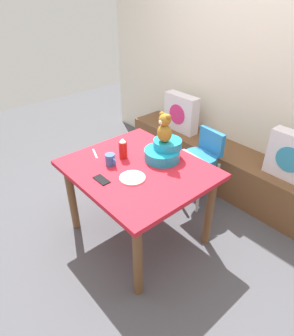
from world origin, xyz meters
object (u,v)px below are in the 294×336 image
pillow_floral_right (293,157)px  highchair (201,158)px  dining_table (138,178)px  pillow_floral_left (181,113)px  infant_seat_teal (164,151)px  dinner_plate_near (132,178)px  coffee_mug (110,160)px  teddy_bear (165,128)px  cell_phone (102,180)px  ketchup_bottle (123,149)px

pillow_floral_right → highchair: 0.83m
dining_table → pillow_floral_left: bearing=118.6°
pillow_floral_right → infant_seat_teal: 1.18m
infant_seat_teal → dinner_plate_near: bearing=-81.1°
pillow_floral_right → highchair: (-0.70, -0.42, -0.16)m
pillow_floral_right → dinner_plate_near: size_ratio=2.20×
pillow_floral_left → infant_seat_teal: same height
highchair → infant_seat_teal: 0.62m
coffee_mug → highchair: bearing=78.7°
pillow_floral_left → teddy_bear: 1.23m
pillow_floral_left → cell_phone: (0.62, -1.54, 0.06)m
ketchup_bottle → cell_phone: size_ratio=1.28×
ketchup_bottle → pillow_floral_right: bearing=53.1°
ketchup_bottle → cell_phone: 0.37m
pillow_floral_right → infant_seat_teal: bearing=-125.0°
dining_table → ketchup_bottle: (-0.20, 0.01, 0.20)m
ketchup_bottle → dinner_plate_near: bearing=-25.0°
pillow_floral_right → dining_table: bearing=-120.3°
infant_seat_teal → coffee_mug: infant_seat_teal is taller
highchair → cell_phone: (-0.05, -1.12, 0.22)m
infant_seat_teal → dining_table: bearing=-98.1°
dining_table → infant_seat_teal: 0.31m
pillow_floral_right → cell_phone: bearing=-115.9°
infant_seat_teal → dinner_plate_near: 0.40m
teddy_bear → cell_phone: 0.64m
pillow_floral_left → coffee_mug: 1.45m
infant_seat_teal → teddy_bear: bearing=-90.0°
dining_table → teddy_bear: size_ratio=4.48×
cell_phone → dining_table: bearing=-6.8°
dinner_plate_near → cell_phone: bearing=-125.2°
highchair → ketchup_bottle: bearing=-104.9°
coffee_mug → infant_seat_teal: bearing=62.0°
ketchup_bottle → dinner_plate_near: size_ratio=0.92×
pillow_floral_left → infant_seat_teal: size_ratio=1.33×
cell_phone → teddy_bear: bearing=-7.4°
infant_seat_teal → cell_phone: size_ratio=2.29×
highchair → teddy_bear: (0.02, -0.54, 0.50)m
pillow_floral_left → dining_table: size_ratio=0.39×
dinner_plate_near → pillow_floral_right: bearing=65.6°
teddy_bear → cell_phone: teddy_bear is taller
ketchup_bottle → cell_phone: bearing=-64.0°
coffee_mug → dinner_plate_near: coffee_mug is taller
pillow_floral_right → teddy_bear: 1.22m
dining_table → dinner_plate_near: 0.20m
highchair → infant_seat_teal: infant_seat_teal is taller
pillow_floral_left → cell_phone: pillow_floral_left is taller
teddy_bear → dinner_plate_near: 0.48m
pillow_floral_left → dinner_plate_near: (0.76, -1.35, 0.07)m
teddy_bear → ketchup_bottle: bearing=-133.2°
ketchup_bottle → dinner_plate_near: 0.34m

